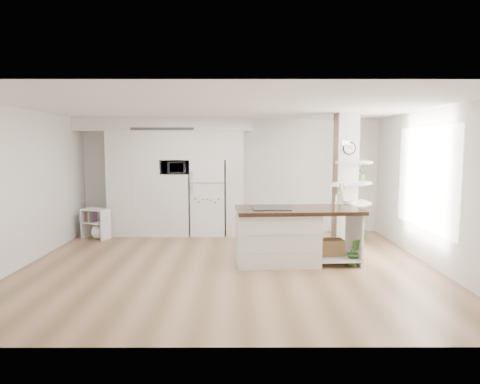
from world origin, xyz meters
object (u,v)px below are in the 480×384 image
Objects in this scene: bookshelf at (97,226)px; refrigerator at (208,197)px; kitchen_island at (284,235)px; floor_plant_a at (355,252)px.

refrigerator is at bearing 33.39° from bookshelf.
bookshelf is (-3.96, 1.96, -0.21)m from kitchen_island.
refrigerator is 2.57m from bookshelf.
refrigerator is 0.79× the size of kitchen_island.
kitchen_island is at bearing 169.62° from floor_plant_a.
refrigerator is 3.55× the size of floor_plant_a.
kitchen_island is at bearing -58.59° from refrigerator.
kitchen_island reaches higher than floor_plant_a.
bookshelf is 5.61m from floor_plant_a.
refrigerator is 3.87m from floor_plant_a.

